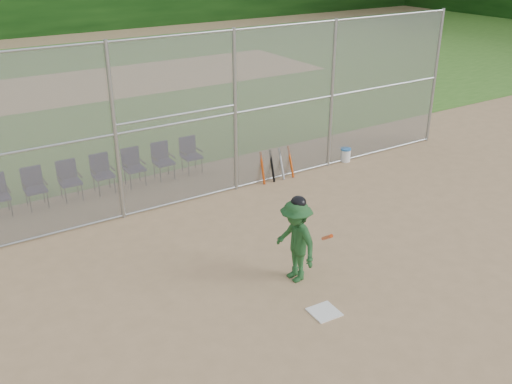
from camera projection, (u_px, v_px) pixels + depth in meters
ground at (331, 296)px, 10.22m from camera, size 100.00×100.00×0.00m
grass_strip at (58, 89)px, 24.04m from camera, size 100.00×100.00×0.00m
dirt_patch_far at (58, 89)px, 24.04m from camera, size 24.00×24.00×0.00m
backstop_fence at (198, 117)px, 13.21m from camera, size 16.09×0.09×4.00m
home_plate at (324, 312)px, 9.77m from camera, size 0.50×0.50×0.02m
batter_at_plate at (296, 240)px, 10.40m from camera, size 0.91×1.27×1.70m
water_cooler at (345, 155)px, 16.25m from camera, size 0.31×0.31×0.39m
spare_bats at (277, 165)px, 14.94m from camera, size 0.96×0.35×0.84m
chair_1 at (35, 189)px, 13.37m from camera, size 0.54×0.52×0.96m
chair_2 at (70, 181)px, 13.77m from camera, size 0.54×0.52×0.96m
chair_3 at (103, 174)px, 14.17m from camera, size 0.54×0.52×0.96m
chair_4 at (134, 168)px, 14.57m from camera, size 0.54×0.52×0.96m
chair_5 at (164, 162)px, 14.98m from camera, size 0.54×0.52×0.96m
chair_6 at (192, 156)px, 15.38m from camera, size 0.54×0.52×0.96m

